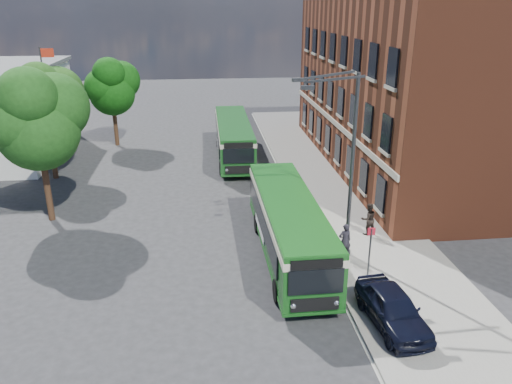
{
  "coord_description": "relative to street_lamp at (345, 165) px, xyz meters",
  "views": [
    {
      "loc": [
        -1.66,
        -23.51,
        11.87
      ],
      "look_at": [
        1.08,
        1.62,
        2.2
      ],
      "focal_mm": 35.0,
      "sensor_mm": 36.0,
      "label": 1
    }
  ],
  "objects": [
    {
      "name": "brick_office",
      "position": [
        9.16,
        14.0,
        2.18
      ],
      "size": [
        12.1,
        26.0,
        14.2
      ],
      "color": "brown",
      "rests_on": "ground"
    },
    {
      "name": "bus_rear",
      "position": [
        -4.06,
        17.46,
        -2.96
      ],
      "size": [
        2.73,
        12.49,
        3.02
      ],
      "color": "#174E1B",
      "rests_on": "ground"
    },
    {
      "name": "ground",
      "position": [
        -4.84,
        2.0,
        -4.79
      ],
      "size": [
        120.0,
        120.0,
        0.0
      ],
      "primitive_type": "plane",
      "color": "#2A2A2D",
      "rests_on": "ground"
    },
    {
      "name": "pedestrian_a",
      "position": [
        0.14,
        -0.4,
        -3.75
      ],
      "size": [
        0.71,
        0.52,
        1.78
      ],
      "primitive_type": "imported",
      "rotation": [
        0.0,
        0.0,
        3.3
      ],
      "color": "black",
      "rests_on": "pavement"
    },
    {
      "name": "pavement",
      "position": [
        2.16,
        10.0,
        -4.72
      ],
      "size": [
        6.0,
        48.0,
        0.15
      ],
      "primitive_type": "cube",
      "color": "gray",
      "rests_on": "ground"
    },
    {
      "name": "tree_left",
      "position": [
        -15.36,
        6.12,
        1.2
      ],
      "size": [
        5.23,
        4.97,
        8.83
      ],
      "color": "#3A2415",
      "rests_on": "ground"
    },
    {
      "name": "street_lamp",
      "position": [
        0.0,
        0.0,
        0.0
      ],
      "size": [
        2.96,
        2.38,
        9.0
      ],
      "color": "#333638",
      "rests_on": "ground"
    },
    {
      "name": "parked_car",
      "position": [
        0.49,
        -5.93,
        -3.92
      ],
      "size": [
        2.13,
        4.4,
        1.45
      ],
      "primitive_type": "imported",
      "rotation": [
        0.0,
        0.0,
        0.1
      ],
      "color": "black",
      "rests_on": "pavement"
    },
    {
      "name": "tree_right",
      "position": [
        -14.0,
        22.2,
        0.4
      ],
      "size": [
        4.53,
        4.31,
        7.65
      ],
      "color": "#3A2415",
      "rests_on": "ground"
    },
    {
      "name": "pedestrian_b",
      "position": [
        2.11,
        2.0,
        -3.76
      ],
      "size": [
        0.94,
        0.78,
        1.76
      ],
      "primitive_type": "imported",
      "rotation": [
        0.0,
        0.0,
        3.28
      ],
      "color": "black",
      "rests_on": "pavement"
    },
    {
      "name": "flagpole",
      "position": [
        -17.29,
        15.0,
        0.15
      ],
      "size": [
        0.95,
        0.1,
        9.0
      ],
      "color": "#333638",
      "rests_on": "ground"
    },
    {
      "name": "bus_front",
      "position": [
        -2.52,
        0.33,
        -2.96
      ],
      "size": [
        2.74,
        11.76,
        3.02
      ],
      "color": "#165418",
      "rests_on": "ground"
    },
    {
      "name": "tree_mid",
      "position": [
        -17.07,
        13.65,
        0.82
      ],
      "size": [
        4.89,
        4.65,
        8.26
      ],
      "color": "#3A2415",
      "rests_on": "ground"
    },
    {
      "name": "kerb_line",
      "position": [
        -0.89,
        10.0,
        -4.79
      ],
      "size": [
        0.12,
        48.0,
        0.01
      ],
      "primitive_type": "cube",
      "color": "beige",
      "rests_on": "ground"
    },
    {
      "name": "bus_stop_sign",
      "position": [
        0.76,
        -2.2,
        -3.28
      ],
      "size": [
        0.35,
        0.08,
        2.52
      ],
      "color": "#333638",
      "rests_on": "ground"
    }
  ]
}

